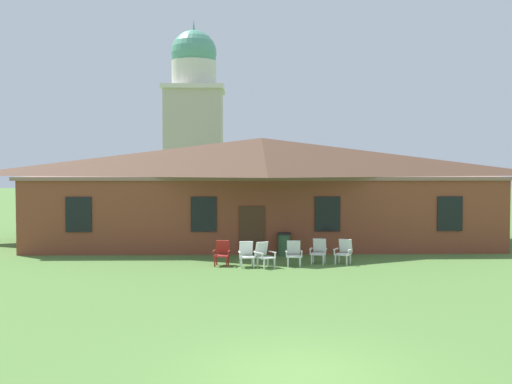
{
  "coord_description": "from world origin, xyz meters",
  "views": [
    {
      "loc": [
        -1.11,
        -11.04,
        3.79
      ],
      "look_at": [
        -0.58,
        9.13,
        2.96
      ],
      "focal_mm": 43.03,
      "sensor_mm": 36.0,
      "label": 1
    }
  ],
  "objects": [
    {
      "name": "ground_plane",
      "position": [
        0.0,
        0.0,
        0.0
      ],
      "size": [
        200.0,
        200.0,
        0.0
      ],
      "primitive_type": "plane",
      "color": "#517A38"
    },
    {
      "name": "brick_building",
      "position": [
        -0.0,
        20.28,
        2.69
      ],
      "size": [
        22.21,
        10.4,
        5.27
      ],
      "color": "brown",
      "rests_on": "ground"
    },
    {
      "name": "dome_tower",
      "position": [
        -5.02,
        41.67,
        7.34
      ],
      "size": [
        5.18,
        5.18,
        16.31
      ],
      "color": "#BCB29E",
      "rests_on": "ground"
    },
    {
      "name": "lawn_chair_by_porch",
      "position": [
        -1.8,
        12.44,
        0.5
      ],
      "size": [
        0.7,
        0.73,
        0.96
      ],
      "color": "maroon",
      "rests_on": "ground"
    },
    {
      "name": "lawn_chair_near_door",
      "position": [
        -0.86,
        12.11,
        0.5
      ],
      "size": [
        0.68,
        0.72,
        0.96
      ],
      "color": "white",
      "rests_on": "ground"
    },
    {
      "name": "lawn_chair_left_end",
      "position": [
        -0.2,
        11.94,
        0.5
      ],
      "size": [
        0.84,
        0.86,
        0.96
      ],
      "color": "silver",
      "rests_on": "ground"
    },
    {
      "name": "lawn_chair_middle",
      "position": [
        0.95,
        12.28,
        0.5
      ],
      "size": [
        0.66,
        0.69,
        0.96
      ],
      "color": "silver",
      "rests_on": "ground"
    },
    {
      "name": "lawn_chair_right_end",
      "position": [
        2.0,
        12.89,
        0.5
      ],
      "size": [
        0.75,
        0.8,
        0.96
      ],
      "color": "silver",
      "rests_on": "ground"
    },
    {
      "name": "lawn_chair_far_side",
      "position": [
        2.97,
        12.72,
        0.5
      ],
      "size": [
        0.82,
        0.86,
        0.96
      ],
      "color": "silver",
      "rests_on": "ground"
    },
    {
      "name": "trash_bin",
      "position": [
        0.78,
        14.98,
        0.5
      ],
      "size": [
        0.56,
        0.56,
        0.98
      ],
      "color": "#335638",
      "rests_on": "ground"
    }
  ]
}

